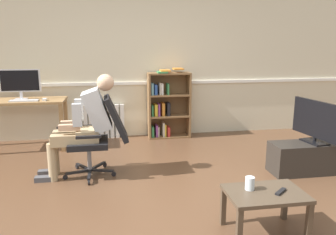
{
  "coord_description": "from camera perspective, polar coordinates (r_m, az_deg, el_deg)",
  "views": [
    {
      "loc": [
        -0.5,
        -3.07,
        1.59
      ],
      "look_at": [
        0.15,
        0.85,
        0.7
      ],
      "focal_mm": 35.77,
      "sensor_mm": 36.0,
      "label": 1
    }
  ],
  "objects": [
    {
      "name": "person_seated",
      "position": [
        4.09,
        -14.09,
        -0.97
      ],
      "size": [
        0.96,
        0.4,
        1.23
      ],
      "rotation": [
        0.0,
        0.0,
        -1.56
      ],
      "color": "tan",
      "rests_on": "ground_plane"
    },
    {
      "name": "imac_monitor",
      "position": [
        5.5,
        -23.91,
        5.6
      ],
      "size": [
        0.59,
        0.14,
        0.45
      ],
      "color": "silver",
      "rests_on": "computer_desk"
    },
    {
      "name": "ground_plane",
      "position": [
        3.49,
        -0.13,
        -14.47
      ],
      "size": [
        18.0,
        18.0,
        0.0
      ],
      "primitive_type": "plane",
      "color": "brown"
    },
    {
      "name": "back_wall",
      "position": [
        5.74,
        -4.51,
        10.18
      ],
      "size": [
        12.0,
        0.13,
        2.7
      ],
      "color": "beige",
      "rests_on": "ground_plane"
    },
    {
      "name": "computer_desk",
      "position": [
        5.46,
        -23.11,
        1.53
      ],
      "size": [
        1.17,
        0.56,
        0.76
      ],
      "color": "#9E7547",
      "rests_on": "ground_plane"
    },
    {
      "name": "bookshelf",
      "position": [
        5.68,
        -0.32,
        1.97
      ],
      "size": [
        0.71,
        0.3,
        1.18
      ],
      "color": "brown",
      "rests_on": "ground_plane"
    },
    {
      "name": "computer_mouse",
      "position": [
        5.26,
        -20.28,
        2.9
      ],
      "size": [
        0.06,
        0.1,
        0.03
      ],
      "primitive_type": "cube",
      "color": "white",
      "rests_on": "computer_desk"
    },
    {
      "name": "keyboard",
      "position": [
        5.3,
        -23.35,
        2.65
      ],
      "size": [
        0.4,
        0.12,
        0.02
      ],
      "primitive_type": "cube",
      "color": "silver",
      "rests_on": "computer_desk"
    },
    {
      "name": "coffee_table",
      "position": [
        2.98,
        16.21,
        -13.09
      ],
      "size": [
        0.65,
        0.44,
        0.38
      ],
      "color": "#4C3D2D",
      "rests_on": "ground_plane"
    },
    {
      "name": "drinking_glass",
      "position": [
        2.95,
        13.77,
        -10.84
      ],
      "size": [
        0.08,
        0.08,
        0.11
      ],
      "primitive_type": "cylinder",
      "color": "silver",
      "rests_on": "coffee_table"
    },
    {
      "name": "radiator",
      "position": [
        5.76,
        -11.25,
        -0.69
      ],
      "size": [
        0.76,
        0.08,
        0.57
      ],
      "color": "white",
      "rests_on": "ground_plane"
    },
    {
      "name": "spare_remote",
      "position": [
        2.98,
        18.65,
        -11.86
      ],
      "size": [
        0.14,
        0.12,
        0.02
      ],
      "primitive_type": "cube",
      "rotation": [
        0.0,
        0.0,
        2.26
      ],
      "color": "black",
      "rests_on": "coffee_table"
    },
    {
      "name": "tv_screen",
      "position": [
        4.46,
        23.98,
        -0.57
      ],
      "size": [
        0.25,
        0.79,
        0.52
      ],
      "rotation": [
        0.0,
        0.0,
        1.72
      ],
      "color": "black",
      "rests_on": "tv_stand"
    },
    {
      "name": "tv_stand",
      "position": [
        4.58,
        23.45,
        -6.23
      ],
      "size": [
        1.07,
        0.36,
        0.38
      ],
      "color": "#2D2823",
      "rests_on": "ground_plane"
    },
    {
      "name": "office_chair",
      "position": [
        4.11,
        -11.34,
        -2.65
      ],
      "size": [
        0.79,
        0.61,
        0.97
      ],
      "rotation": [
        0.0,
        0.0,
        -1.56
      ],
      "color": "black",
      "rests_on": "ground_plane"
    }
  ]
}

